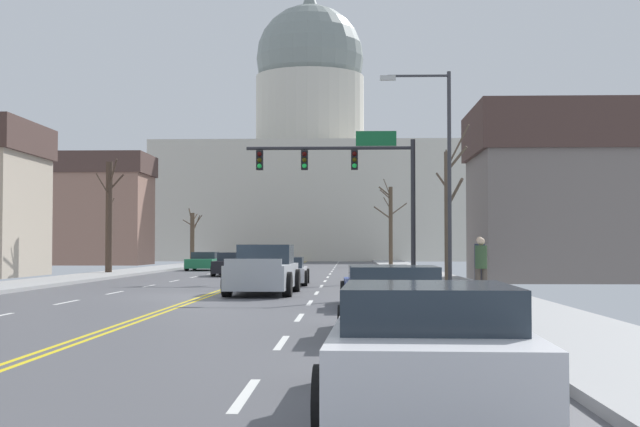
{
  "coord_description": "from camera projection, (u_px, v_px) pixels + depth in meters",
  "views": [
    {
      "loc": [
        4.64,
        -28.52,
        1.62
      ],
      "look_at": [
        2.53,
        34.38,
        3.94
      ],
      "focal_mm": 49.62,
      "sensor_mm": 36.0,
      "label": 1
    }
  ],
  "objects": [
    {
      "name": "sedan_oncoming_00",
      "position": [
        234.0,
        265.0,
        48.51
      ],
      "size": [
        2.05,
        4.54,
        1.27
      ],
      "color": "black",
      "rests_on": "ground"
    },
    {
      "name": "bare_tree_01",
      "position": [
        192.0,
        236.0,
        74.63
      ],
      "size": [
        1.62,
        2.19,
        4.74
      ],
      "color": "#4C3D2D",
      "rests_on": "ground"
    },
    {
      "name": "sedan_near_00",
      "position": [
        285.0,
        272.0,
        36.97
      ],
      "size": [
        1.98,
        4.57,
        1.16
      ],
      "color": "silver",
      "rests_on": "ground"
    },
    {
      "name": "signal_gantry",
      "position": [
        353.0,
        172.0,
        41.26
      ],
      "size": [
        7.91,
        0.41,
        6.86
      ],
      "color": "#28282D",
      "rests_on": "ground"
    },
    {
      "name": "sedan_near_03",
      "position": [
        394.0,
        303.0,
        16.0
      ],
      "size": [
        2.01,
        4.57,
        1.26
      ],
      "color": "#9EA3A8",
      "rests_on": "ground"
    },
    {
      "name": "capitol_building",
      "position": [
        310.0,
        170.0,
        103.09
      ],
      "size": [
        33.8,
        19.9,
        32.3
      ],
      "color": "beige",
      "rests_on": "ground"
    },
    {
      "name": "street_lamp_right",
      "position": [
        440.0,
        158.0,
        31.5
      ],
      "size": [
        2.53,
        0.24,
        7.73
      ],
      "color": "#333338",
      "rests_on": "ground"
    },
    {
      "name": "pickup_truck_near_01",
      "position": [
        264.0,
        272.0,
        29.9
      ],
      "size": [
        2.31,
        5.44,
        1.67
      ],
      "color": "#ADB2B7",
      "rests_on": "ground"
    },
    {
      "name": "sedan_near_04",
      "position": [
        427.0,
        350.0,
        8.6
      ],
      "size": [
        2.13,
        4.69,
        1.25
      ],
      "color": "silver",
      "rests_on": "ground"
    },
    {
      "name": "flank_building_01",
      "position": [
        81.0,
        209.0,
        76.75
      ],
      "size": [
        11.98,
        6.83,
        9.58
      ],
      "color": "#8C6656",
      "rests_on": "ground"
    },
    {
      "name": "sedan_near_02",
      "position": [
        379.0,
        287.0,
        23.47
      ],
      "size": [
        2.09,
        4.45,
        1.11
      ],
      "color": "navy",
      "rests_on": "ground"
    },
    {
      "name": "flank_building_03",
      "position": [
        588.0,
        193.0,
        41.03
      ],
      "size": [
        10.73,
        7.42,
        8.03
      ],
      "color": "slate",
      "rests_on": "ground"
    },
    {
      "name": "bare_tree_03",
      "position": [
        109.0,
        215.0,
        49.95
      ],
      "size": [
        1.24,
        2.07,
        6.36
      ],
      "color": "#423328",
      "rests_on": "ground"
    },
    {
      "name": "pedestrian_01",
      "position": [
        480.0,
        262.0,
        27.75
      ],
      "size": [
        0.35,
        0.34,
        1.77
      ],
      "color": "#33333D",
      "rests_on": "ground"
    },
    {
      "name": "bare_tree_00",
      "position": [
        390.0,
        223.0,
        71.74
      ],
      "size": [
        2.73,
        1.21,
        7.0
      ],
      "color": "#4C3D2D",
      "rests_on": "ground"
    },
    {
      "name": "bare_tree_02",
      "position": [
        449.0,
        213.0,
        33.15
      ],
      "size": [
        1.16,
        2.11,
        5.99
      ],
      "color": "brown",
      "rests_on": "ground"
    },
    {
      "name": "pedestrian_00",
      "position": [
        481.0,
        265.0,
        24.98
      ],
      "size": [
        0.35,
        0.34,
        1.72
      ],
      "color": "#4C4238",
      "rests_on": "ground"
    },
    {
      "name": "sedan_oncoming_01",
      "position": [
        204.0,
        262.0,
        59.15
      ],
      "size": [
        2.07,
        4.45,
        1.22
      ],
      "color": "#1E7247",
      "rests_on": "ground"
    },
    {
      "name": "ground",
      "position": [
        206.0,
        295.0,
        28.58
      ],
      "size": [
        20.0,
        180.0,
        0.2
      ],
      "color": "#4D4D52"
    }
  ]
}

